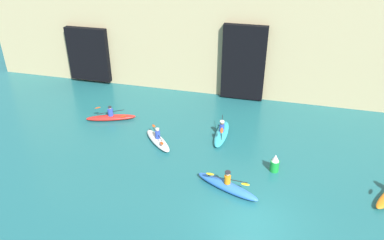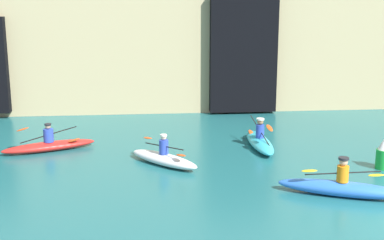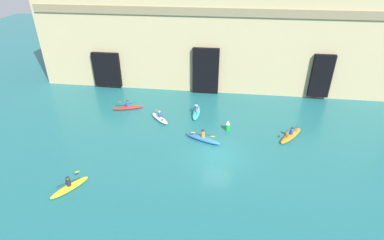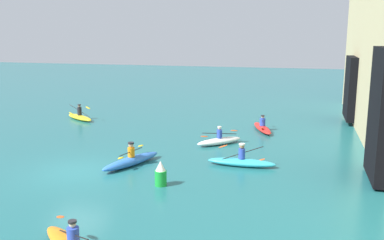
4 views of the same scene
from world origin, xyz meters
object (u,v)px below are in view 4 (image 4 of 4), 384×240
kayak_red (262,127)px  kayak_white (219,141)px  marker_buoy (161,174)px  kayak_blue (131,160)px  kayak_cyan (242,161)px  kayak_yellow (80,117)px

kayak_red → kayak_white: 4.49m
marker_buoy → kayak_white: bearing=171.5°
kayak_blue → kayak_cyan: size_ratio=1.10×
kayak_cyan → marker_buoy: bearing=-129.8°
kayak_blue → kayak_cyan: 5.17m
kayak_blue → kayak_cyan: bearing=-53.6°
kayak_blue → kayak_white: bearing=-11.3°
kayak_yellow → kayak_cyan: bearing=-179.4°
kayak_yellow → marker_buoy: kayak_yellow is taller
marker_buoy → kayak_cyan: bearing=140.5°
kayak_red → kayak_blue: size_ratio=0.95×
kayak_yellow → marker_buoy: size_ratio=2.79×
kayak_red → kayak_white: size_ratio=1.34×
kayak_red → marker_buoy: (11.04, -3.04, 0.27)m
kayak_blue → kayak_cyan: (-1.21, 5.03, -0.03)m
kayak_yellow → kayak_cyan: (7.77, 12.75, 0.00)m
kayak_blue → kayak_white: (-4.80, 3.26, -0.02)m
kayak_yellow → kayak_cyan: size_ratio=0.91×
kayak_cyan → kayak_white: kayak_cyan is taller
kayak_yellow → kayak_white: 11.75m
kayak_red → kayak_white: kayak_white is taller
kayak_yellow → kayak_white: (4.18, 10.98, 0.00)m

